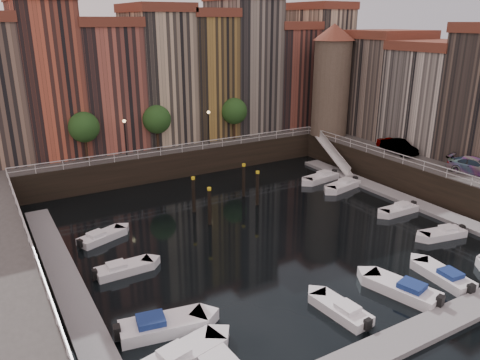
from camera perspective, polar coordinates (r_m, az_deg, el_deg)
ground at (r=40.95m, az=2.12°, el=-5.89°), size 200.00×200.00×0.00m
quay_far at (r=62.73m, az=-10.64°, el=4.13°), size 80.00×20.00×3.00m
quay_right at (r=58.38m, az=27.25°, el=1.20°), size 20.00×36.00×3.00m
dock_left at (r=35.00m, az=-20.48°, el=-11.47°), size 2.00×28.00×0.35m
dock_right at (r=50.18m, az=18.62°, el=-1.91°), size 2.00×28.00×0.35m
dock_near at (r=29.90m, az=20.58°, el=-17.13°), size 30.00×2.00×0.35m
mountains at (r=143.31m, az=-22.07°, el=13.91°), size 145.00×100.00×18.00m
far_terrace at (r=59.91m, az=-7.31°, el=12.82°), size 48.70×10.30×17.50m
right_terrace at (r=58.76m, az=22.90°, el=10.02°), size 9.30×24.30×14.00m
corner_tower at (r=61.22m, az=11.09°, el=12.04°), size 5.20×5.20×13.80m
promenade_trees at (r=53.99m, az=-9.45°, el=7.36°), size 21.20×3.20×5.20m
street_lamps at (r=53.34m, az=-8.68°, el=6.50°), size 10.36×0.36×4.18m
railings at (r=43.49m, az=-1.25°, el=0.99°), size 36.08×34.04×0.52m
gangway at (r=57.59m, az=11.30°, el=3.19°), size 2.78×8.32×3.73m
mooring_pilings at (r=44.42m, az=-1.59°, el=-1.54°), size 6.51×4.89×3.78m
boat_left_0 at (r=26.54m, az=-7.06°, el=-20.53°), size 5.01×2.71×1.12m
boat_left_1 at (r=28.72m, az=-9.64°, el=-17.13°), size 5.38×2.72×1.21m
boat_left_2 at (r=35.04m, az=-14.10°, el=-10.45°), size 4.24×1.60×0.97m
boat_left_3 at (r=40.28m, az=-16.58°, el=-6.66°), size 4.26×2.82×0.96m
boat_right_1 at (r=42.74m, az=23.55°, el=-5.99°), size 4.25×2.23×0.95m
boat_right_2 at (r=46.44m, az=18.84°, el=-3.43°), size 4.12×1.52×0.94m
boat_right_3 at (r=51.39m, az=12.49°, el=-0.64°), size 4.70×2.51×1.05m
boat_right_4 at (r=53.45m, az=9.89°, el=0.30°), size 4.71×2.27×1.06m
boat_near_1 at (r=30.40m, az=12.28°, el=-15.22°), size 1.92×4.41×1.00m
boat_near_2 at (r=33.34m, az=19.30°, el=-12.49°), size 3.04×5.28×1.18m
boat_near_3 at (r=35.98m, az=23.61°, el=-10.69°), size 2.07×4.72×1.07m
car_a at (r=56.47m, az=18.21°, el=4.12°), size 2.33×4.11×1.32m
car_b at (r=54.94m, az=18.83°, el=3.76°), size 2.10×4.71×1.50m
car_c at (r=50.32m, az=26.86°, el=1.39°), size 3.59×5.73×1.55m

